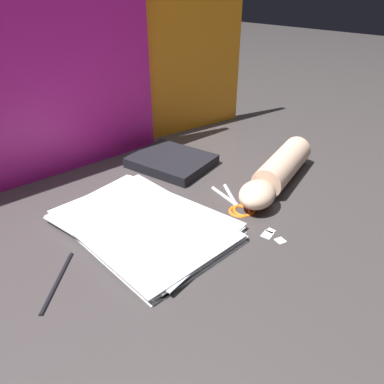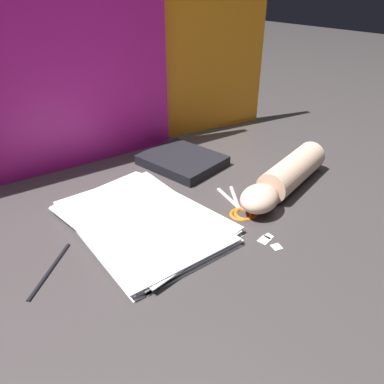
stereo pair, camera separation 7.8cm
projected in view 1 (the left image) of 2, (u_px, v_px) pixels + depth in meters
name	position (u px, v px, depth m)	size (l,w,h in m)	color
ground_plane	(194.00, 221.00, 0.80)	(6.00, 6.00, 0.00)	#3D3838
backdrop_panel_center	(132.00, 64.00, 1.05)	(0.77, 0.18, 0.46)	orange
paper_stack	(144.00, 224.00, 0.77)	(0.28, 0.37, 0.02)	white
book_closed	(172.00, 161.00, 1.02)	(0.20, 0.23, 0.03)	black
scissors	(237.00, 204.00, 0.84)	(0.11, 0.15, 0.01)	silver
hand_forearm	(277.00, 172.00, 0.91)	(0.34, 0.14, 0.07)	beige
paper_scrap_near	(267.00, 234.00, 0.75)	(0.03, 0.02, 0.00)	white
paper_scrap_mid	(280.00, 240.00, 0.74)	(0.02, 0.02, 0.00)	white
paper_scrap_far	(232.00, 228.00, 0.77)	(0.02, 0.02, 0.00)	white
paper_scrap_side	(271.00, 231.00, 0.76)	(0.01, 0.02, 0.00)	white
pen	(57.00, 280.00, 0.64)	(0.12, 0.10, 0.01)	black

